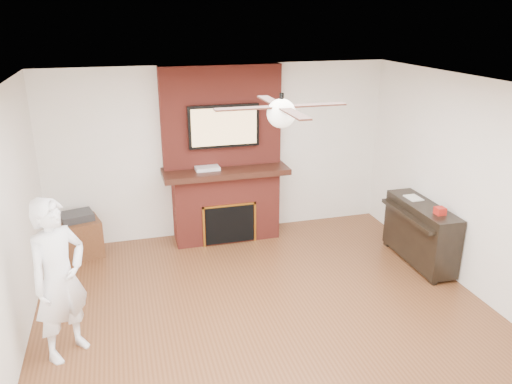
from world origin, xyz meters
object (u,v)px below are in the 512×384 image
object	(u,v)px
person	(59,280)
side_table	(79,235)
piano	(420,232)
fireplace	(224,172)

from	to	relation	value
person	side_table	world-z (taller)	person
person	side_table	bearing A→B (deg)	47.18
person	piano	bearing A→B (deg)	-32.95
side_table	piano	bearing A→B (deg)	-33.21
side_table	fireplace	bearing A→B (deg)	-12.84
fireplace	person	size ratio (longest dim) A/B	1.54
side_table	piano	size ratio (longest dim) A/B	0.51
piano	fireplace	bearing A→B (deg)	147.58
fireplace	person	bearing A→B (deg)	-132.27
side_table	piano	distance (m)	4.61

